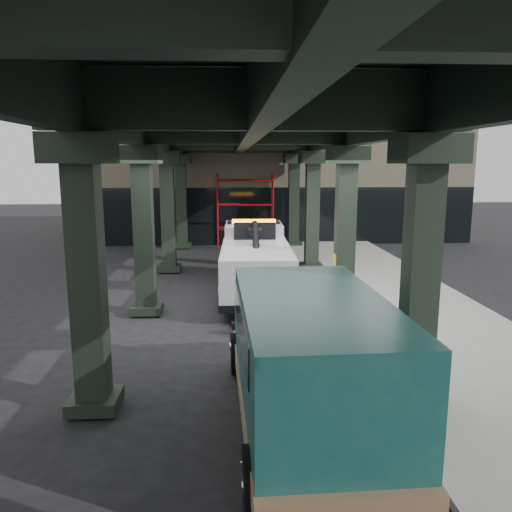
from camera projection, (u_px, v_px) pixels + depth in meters
name	position (u px, v px, depth m)	size (l,w,h in m)	color
ground	(263.00, 334.00, 13.37)	(90.00, 90.00, 0.00)	black
sidewalk	(403.00, 308.00, 15.56)	(5.00, 40.00, 0.15)	gray
lane_stripe	(314.00, 311.00, 15.42)	(0.12, 38.00, 0.01)	silver
viaduct	(245.00, 130.00, 14.31)	(7.40, 32.00, 6.40)	black
building	(273.00, 171.00, 32.38)	(22.00, 10.00, 8.00)	#C6B793
scaffolding	(245.00, 208.00, 27.36)	(3.08, 0.88, 4.00)	#AC0D12
tow_truck	(255.00, 258.00, 17.50)	(2.50, 7.82, 2.54)	black
towed_van	(307.00, 357.00, 8.32)	(2.58, 6.10, 2.45)	#12423F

